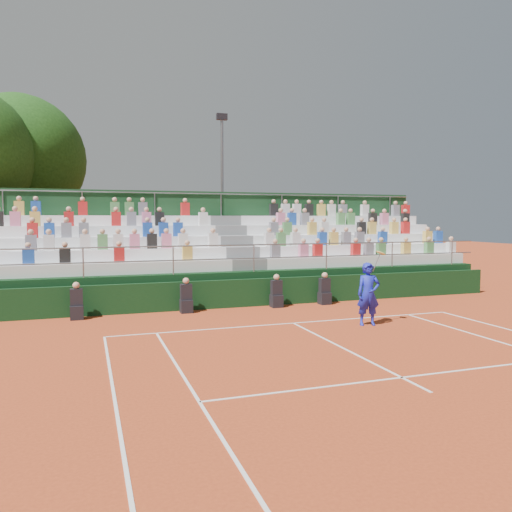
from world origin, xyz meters
name	(u,v)px	position (x,y,z in m)	size (l,w,h in m)	color
ground	(293,323)	(0.00, 0.00, 0.00)	(90.00, 90.00, 0.00)	#B7431E
courtside_wall	(259,292)	(0.00, 3.20, 0.50)	(20.00, 0.15, 1.00)	black
line_officials	(222,297)	(-1.51, 2.75, 0.48)	(9.05, 0.40, 1.19)	black
grandstand	(234,268)	(0.00, 6.44, 1.09)	(20.00, 5.20, 4.40)	black
tennis_player	(368,294)	(2.00, -0.97, 0.94)	(0.92, 0.60, 2.22)	#1923BE
tree_east	(19,159)	(-8.97, 14.13, 6.15)	(6.45, 6.45, 9.39)	#3C2815
floodlight_mast	(222,183)	(1.41, 13.49, 5.18)	(0.60, 0.25, 8.99)	gray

